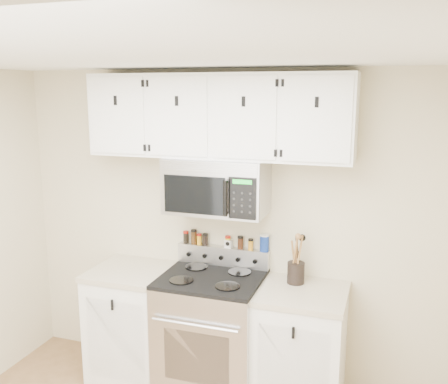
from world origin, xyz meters
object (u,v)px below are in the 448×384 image
object	(u,v)px
microwave	(217,186)
utensil_crock	(296,271)
salt_canister	(264,243)
range	(212,333)

from	to	relation	value
microwave	utensil_crock	xyz separation A→B (m)	(0.62, 0.03, -0.62)
microwave	salt_canister	distance (m)	0.59
microwave	salt_canister	size ratio (longest dim) A/B	5.71
range	utensil_crock	xyz separation A→B (m)	(0.62, 0.15, 0.53)
range	microwave	world-z (taller)	microwave
salt_canister	range	bearing A→B (deg)	-140.30
range	salt_canister	world-z (taller)	salt_canister
utensil_crock	salt_canister	world-z (taller)	utensil_crock
range	utensil_crock	distance (m)	0.83
microwave	salt_canister	xyz separation A→B (m)	(0.34, 0.16, -0.46)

